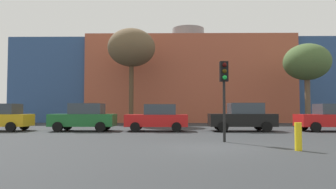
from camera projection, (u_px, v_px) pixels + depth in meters
The scene contains 10 objects.
ground_plane at pixel (213, 148), 11.74m from camera, with size 200.00×200.00×0.00m, color #2D3033.
building_backdrop at pixel (188, 83), 39.05m from camera, with size 40.16×11.94×11.63m.
parked_car_1 at pixel (84, 117), 20.79m from camera, with size 4.25×2.08×1.84m.
parked_car_2 at pixel (157, 118), 20.73m from camera, with size 4.11×2.02×1.78m.
parked_car_3 at pixel (243, 117), 20.66m from camera, with size 4.31×2.11×1.87m.
parked_car_4 at pixel (331, 118), 20.59m from camera, with size 4.18×2.05×1.81m.
traffic_light_island at pixel (224, 82), 13.85m from camera, with size 0.38×0.37×3.59m.
bare_tree_0 at pixel (307, 63), 27.99m from camera, with size 4.10×4.10×7.36m.
bare_tree_1 at pixel (132, 48), 29.55m from camera, with size 4.51×4.51×9.12m.
bollard_yellow_0 at pixel (298, 137), 10.87m from camera, with size 0.24×0.24×0.98m, color yellow.
Camera 1 is at (-1.56, -11.84, 1.45)m, focal length 33.25 mm.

